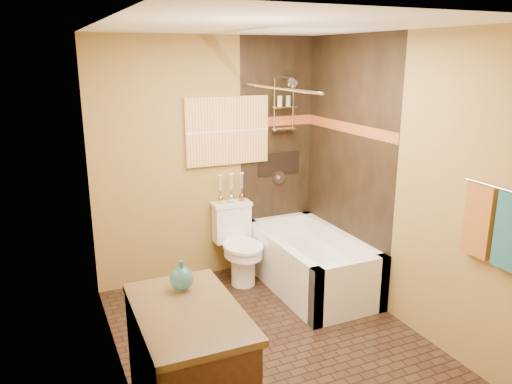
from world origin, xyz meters
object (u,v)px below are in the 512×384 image
toilet (238,243)px  vanity (189,373)px  bathtub (310,267)px  sunset_painting (227,131)px

toilet → vanity: bearing=-119.2°
bathtub → vanity: size_ratio=1.52×
bathtub → vanity: 2.29m
sunset_painting → toilet: (0.00, -0.27, -1.14)m
sunset_painting → bathtub: 1.63m
bathtub → vanity: (-1.72, -1.49, 0.21)m
toilet → vanity: size_ratio=0.82×
sunset_painting → vanity: 2.72m
bathtub → vanity: vanity is taller
sunset_painting → bathtub: size_ratio=0.60×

